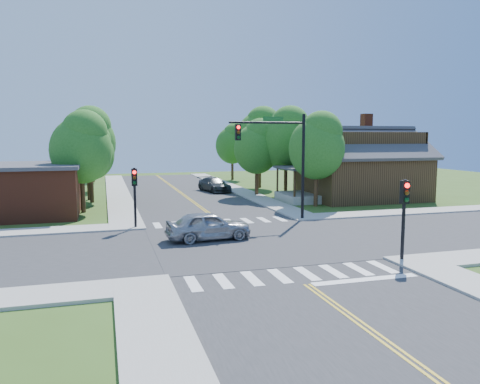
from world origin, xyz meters
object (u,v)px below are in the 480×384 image
object	(u,v)px
signal_pole_nw	(135,186)
car_silver	(208,226)
signal_mast_ne	(280,149)
house_ne	(360,163)
signal_pole_se	(404,205)
car_dgrey	(214,185)

from	to	relation	value
signal_pole_nw	car_silver	size ratio (longest dim) A/B	0.80
car_silver	signal_pole_nw	bearing A→B (deg)	35.96
signal_mast_ne	house_ne	xyz separation A→B (m)	(11.19, 8.65, -1.52)
signal_pole_nw	car_silver	distance (m)	5.99
signal_pole_se	car_dgrey	size ratio (longest dim) A/B	0.72
signal_pole_se	house_ne	bearing A→B (deg)	64.42
signal_pole_se	car_dgrey	xyz separation A→B (m)	(-2.10, 28.74, -1.94)
signal_pole_nw	car_silver	world-z (taller)	signal_pole_nw
signal_mast_ne	car_silver	xyz separation A→B (m)	(-5.87, -4.38, -4.06)
signal_mast_ne	car_silver	world-z (taller)	signal_mast_ne
signal_pole_se	car_dgrey	bearing A→B (deg)	94.18
house_ne	car_dgrey	bearing A→B (deg)	142.57
signal_mast_ne	car_silver	bearing A→B (deg)	-143.25
signal_pole_se	signal_pole_nw	world-z (taller)	same
house_ne	car_silver	size ratio (longest dim) A/B	2.74
signal_pole_se	house_ne	size ratio (longest dim) A/B	0.29
signal_pole_se	car_dgrey	world-z (taller)	signal_pole_se
signal_mast_ne	signal_pole_se	distance (m)	11.55
signal_mast_ne	signal_pole_se	xyz separation A→B (m)	(1.69, -11.21, -2.19)
signal_pole_nw	signal_mast_ne	bearing A→B (deg)	0.07
car_silver	car_dgrey	size ratio (longest dim) A/B	0.91
signal_mast_ne	house_ne	distance (m)	14.23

